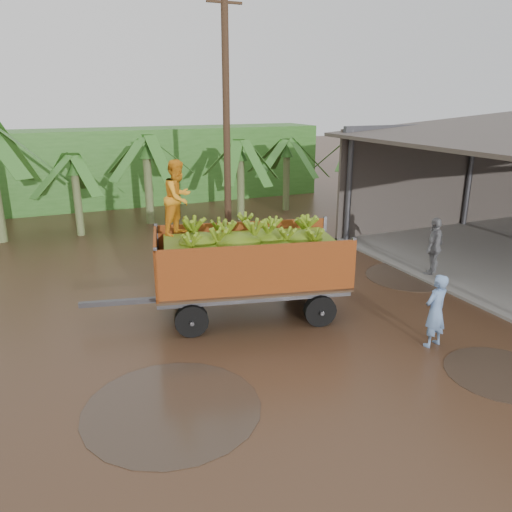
{
  "coord_description": "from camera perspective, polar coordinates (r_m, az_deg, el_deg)",
  "views": [
    {
      "loc": [
        -4.78,
        -9.18,
        5.1
      ],
      "look_at": [
        -0.06,
        1.67,
        1.29
      ],
      "focal_mm": 35.0,
      "sensor_mm": 36.0,
      "label": 1
    }
  ],
  "objects": [
    {
      "name": "banana_trailer",
      "position": [
        11.82,
        -0.93,
        -0.56
      ],
      "size": [
        6.29,
        3.1,
        3.77
      ],
      "rotation": [
        0.0,
        0.0,
        -0.23
      ],
      "color": "#BC521A",
      "rests_on": "ground"
    },
    {
      "name": "utility_pole",
      "position": [
        17.53,
        -3.4,
        15.34
      ],
      "size": [
        1.2,
        0.24,
        8.57
      ],
      "color": "#47301E",
      "rests_on": "ground"
    },
    {
      "name": "banana_plants",
      "position": [
        16.31,
        -25.79,
        4.62
      ],
      "size": [
        24.67,
        19.65,
        4.38
      ],
      "color": "#2D661E",
      "rests_on": "ground"
    },
    {
      "name": "man_blue",
      "position": [
        11.16,
        19.83,
        -5.91
      ],
      "size": [
        0.65,
        0.49,
        1.61
      ],
      "primitive_type": "imported",
      "rotation": [
        0.0,
        0.0,
        3.32
      ],
      "color": "#6788BB",
      "rests_on": "ground"
    },
    {
      "name": "man_grey",
      "position": [
        15.47,
        19.7,
        0.97
      ],
      "size": [
        1.12,
        0.86,
        1.77
      ],
      "primitive_type": "imported",
      "rotation": [
        0.0,
        0.0,
        3.62
      ],
      "color": "gray",
      "rests_on": "ground"
    },
    {
      "name": "hedge_north",
      "position": [
        25.54,
        -17.29,
        9.63
      ],
      "size": [
        22.0,
        3.0,
        3.6
      ],
      "primitive_type": "cube",
      "color": "#2D661E",
      "rests_on": "ground"
    },
    {
      "name": "ground",
      "position": [
        11.53,
        3.64,
        -8.43
      ],
      "size": [
        100.0,
        100.0,
        0.0
      ],
      "primitive_type": "plane",
      "color": "black",
      "rests_on": "ground"
    }
  ]
}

